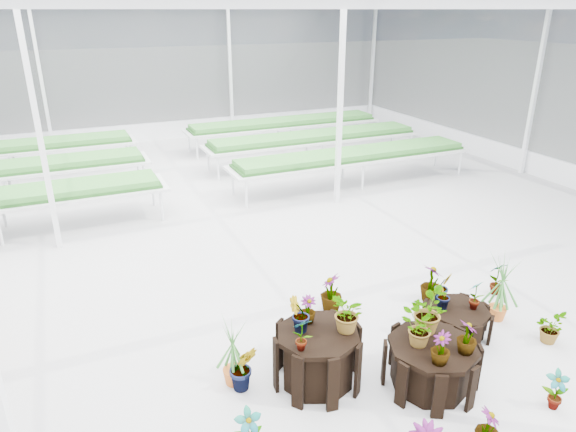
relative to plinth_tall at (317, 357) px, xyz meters
name	(u,v)px	position (x,y,z in m)	size (l,w,h in m)	color
ground_plane	(288,318)	(0.23, 1.39, -0.35)	(24.00, 24.00, 0.00)	gray
greenhouse_shell	(288,171)	(0.23, 1.39, 1.90)	(18.00, 24.00, 4.50)	white
steel_frame	(288,171)	(0.23, 1.39, 1.90)	(18.00, 24.00, 4.50)	silver
nursery_benches	(178,164)	(0.23, 8.59, 0.07)	(16.00, 7.00, 0.84)	silver
plinth_tall	(317,357)	(0.00, 0.00, 0.00)	(1.03, 1.03, 0.70)	black
plinth_mid	(431,365)	(1.20, -0.60, -0.06)	(1.09, 1.09, 0.58)	black
plinth_low	(456,321)	(2.20, 0.10, -0.15)	(0.89, 0.89, 0.40)	black
nursery_plants	(397,324)	(1.11, -0.02, 0.17)	(4.94, 3.46, 1.18)	#377931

